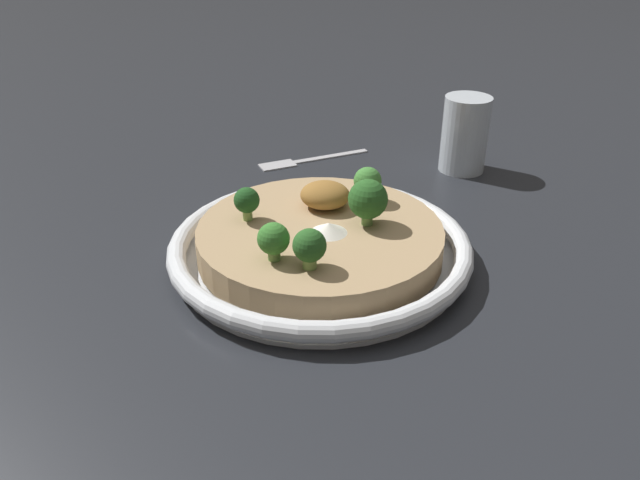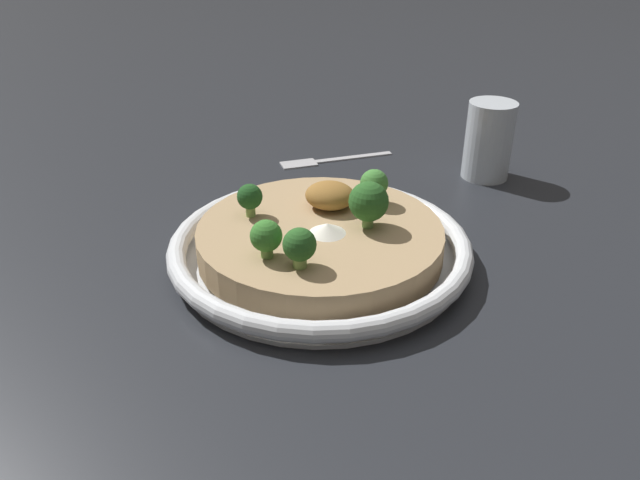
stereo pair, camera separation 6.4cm
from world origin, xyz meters
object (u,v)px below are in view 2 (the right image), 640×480
object	(u,v)px
broccoli_front_left	(266,237)
broccoli_front	(304,246)
drinking_glass	(489,140)
fork_utensil	(325,160)
broccoli_right	(369,202)
broccoli_back_left	(250,198)
risotto_bowl	(320,245)
broccoli_back_right	(374,184)

from	to	relation	value
broccoli_front_left	broccoli_front	size ratio (longest dim) A/B	0.97
drinking_glass	fork_utensil	bearing A→B (deg)	179.40
broccoli_front	fork_utensil	distance (m)	0.36
broccoli_right	broccoli_back_left	xyz separation A→B (m)	(-0.12, -0.00, -0.01)
risotto_bowl	drinking_glass	size ratio (longest dim) A/B	3.05
broccoli_front_left	broccoli_back_left	world-z (taller)	broccoli_front_left
broccoli_back_left	fork_utensil	size ratio (longest dim) A/B	0.23
drinking_glass	broccoli_back_right	bearing A→B (deg)	-121.26
risotto_bowl	broccoli_front_left	xyz separation A→B (m)	(-0.03, -0.07, 0.04)
risotto_bowl	broccoli_back_left	distance (m)	0.09
broccoli_right	fork_utensil	world-z (taller)	broccoli_right
fork_utensil	broccoli_front	bearing A→B (deg)	68.88
broccoli_front_left	broccoli_back_left	size ratio (longest dim) A/B	1.04
broccoli_front_left	fork_utensil	distance (m)	0.34
broccoli_right	broccoli_back_left	world-z (taller)	broccoli_right
risotto_bowl	broccoli_front	xyz separation A→B (m)	(0.00, -0.08, 0.04)
risotto_bowl	broccoli_back_right	bearing A→B (deg)	56.37
broccoli_back_left	fork_utensil	world-z (taller)	broccoli_back_left
broccoli_front_left	broccoli_back_left	distance (m)	0.09
broccoli_back_right	broccoli_front_left	size ratio (longest dim) A/B	1.05
broccoli_back_right	drinking_glass	xyz separation A→B (m)	(0.12, 0.20, -0.01)
risotto_bowl	broccoli_front	size ratio (longest dim) A/B	8.13
broccoli_front_left	broccoli_right	bearing A→B (deg)	44.51
broccoli_front	drinking_glass	size ratio (longest dim) A/B	0.38
broccoli_right	broccoli_front_left	world-z (taller)	broccoli_right
risotto_bowl	fork_utensil	xyz separation A→B (m)	(-0.06, 0.27, -0.02)
risotto_bowl	broccoli_right	size ratio (longest dim) A/B	6.43
risotto_bowl	broccoli_right	world-z (taller)	broccoli_right
risotto_bowl	broccoli_right	distance (m)	0.07
broccoli_right	broccoli_back_left	distance (m)	0.12
broccoli_front_left	drinking_glass	distance (m)	0.39
broccoli_right	fork_utensil	distance (m)	0.28
broccoli_front	broccoli_back_left	world-z (taller)	broccoli_front
broccoli_right	drinking_glass	xyz separation A→B (m)	(0.12, 0.25, -0.02)
broccoli_front	fork_utensil	bearing A→B (deg)	99.79
broccoli_back_right	broccoli_right	bearing A→B (deg)	-86.90
broccoli_right	broccoli_back_left	size ratio (longest dim) A/B	1.37
broccoli_right	broccoli_front_left	bearing A→B (deg)	-135.49
broccoli_front	broccoli_back_left	distance (m)	0.12
broccoli_right	broccoli_back_right	size ratio (longest dim) A/B	1.24
broccoli_right	broccoli_front	size ratio (longest dim) A/B	1.26
broccoli_front	fork_utensil	size ratio (longest dim) A/B	0.25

